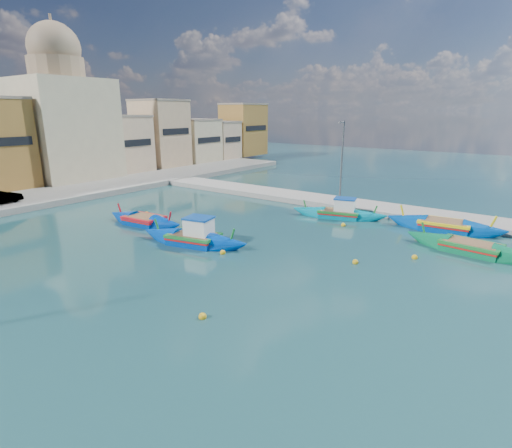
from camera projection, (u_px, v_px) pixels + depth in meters
ground at (303, 284)px, 21.12m from camera, size 160.00×160.00×0.00m
east_quay at (405, 212)px, 35.04m from camera, size 4.00×70.00×0.50m
north_quay at (19, 201)px, 39.18m from camera, size 80.00×8.00×0.60m
north_townhouses at (42, 145)px, 47.26m from camera, size 83.20×7.87×10.19m
church_block at (63, 115)px, 49.27m from camera, size 10.00×10.00×19.10m
quay_street_lamp at (342, 161)px, 36.89m from camera, size 1.18×0.16×8.00m
luzzu_turquoise_cabin at (339, 214)px, 34.25m from camera, size 3.97×8.54×2.69m
luzzu_blue_cabin at (194, 239)px, 27.40m from camera, size 3.85×8.71×3.00m
luzzu_green at (144, 221)px, 32.18m from camera, size 2.79×7.93×2.45m
luzzu_blue_south at (470, 249)px, 25.78m from camera, size 3.04×8.89×2.52m
luzzu_cyan_south at (444, 227)px, 30.53m from camera, size 2.89×9.05×2.77m
mooring_buoys at (242, 252)px, 25.66m from camera, size 22.65×22.67×0.36m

